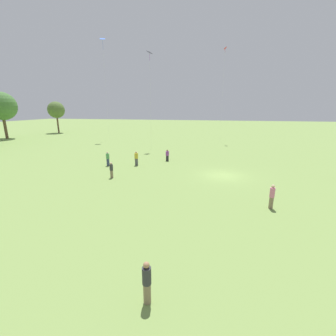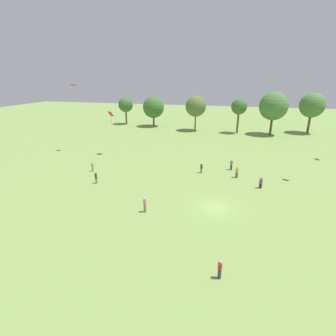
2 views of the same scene
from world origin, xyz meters
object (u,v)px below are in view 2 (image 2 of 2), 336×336
person_0 (231,165)px  person_4 (92,167)px  kite_1 (111,115)px  person_2 (96,178)px  person_3 (237,172)px  person_6 (201,168)px  person_7 (220,269)px  kite_3 (73,88)px  person_5 (261,183)px  person_1 (145,205)px

person_0 → person_4: size_ratio=1.14×
kite_1 → person_2: bearing=179.4°
person_0 → person_2: person_0 is taller
person_0 → person_3: (0.97, -3.57, 0.00)m
person_0 → kite_1: 25.17m
person_4 → person_6: 18.38m
person_0 → person_7: (-0.04, -26.69, -0.06)m
person_4 → kite_3: (-9.31, 11.01, 12.27)m
person_0 → person_5: person_0 is taller
person_2 → kite_3: (-12.58, 15.61, 12.18)m
person_2 → person_7: 24.70m
person_2 → person_0: bearing=75.2°
person_4 → person_5: person_5 is taller
person_2 → person_7: size_ratio=1.07×
person_0 → person_2: 22.55m
person_3 → person_2: bearing=-4.4°
person_2 → person_7: person_2 is taller
person_2 → kite_1: size_ratio=0.20×
person_1 → person_4: 17.35m
person_3 → kite_3: bearing=-38.7°
person_1 → kite_1: (-14.46, 21.48, 7.18)m
person_0 → person_6: (-4.78, -2.83, -0.05)m
person_5 → kite_3: size_ratio=0.12×
person_0 → kite_1: (-23.86, 3.54, 7.21)m
person_5 → kite_3: kite_3 is taller
person_5 → kite_3: 40.00m
person_0 → kite_3: kite_3 is taller
person_0 → person_7: bearing=92.7°
person_6 → kite_1: kite_1 is taller
person_0 → kite_3: size_ratio=0.13×
person_5 → kite_3: bearing=-114.7°
person_3 → kite_3: kite_3 is taller
person_0 → person_7: size_ratio=1.09×
person_1 → person_2: 11.98m
kite_3 → person_6: bearing=-168.0°
person_7 → kite_3: kite_3 is taller
person_1 → kite_1: 26.87m
person_7 → kite_1: kite_1 is taller
person_3 → kite_1: 26.81m
person_6 → kite_3: kite_3 is taller
person_0 → person_3: 3.70m
person_1 → person_5: bearing=-36.4°
person_7 → kite_3: 46.12m
person_3 → person_7: (-1.01, -23.12, -0.06)m
person_4 → kite_1: (-1.14, 10.36, 7.30)m
person_1 → person_3: 17.72m
person_3 → person_7: size_ratio=1.10×
person_2 → person_3: person_3 is taller
person_3 → kite_1: bearing=-41.4°
person_2 → person_6: person_2 is taller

